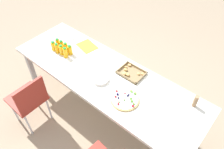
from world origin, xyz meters
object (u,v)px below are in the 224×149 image
at_px(party_table, 105,78).
at_px(juice_bottle_3, 65,53).
at_px(juice_bottle_1, 57,48).
at_px(fruit_pizza, 125,99).
at_px(paper_folder, 87,46).
at_px(cardboard_tube, 195,101).
at_px(juice_bottle_2, 61,50).
at_px(juice_bottle_4, 58,43).
at_px(juice_bottle_5, 62,45).
at_px(napkin_stack, 71,36).
at_px(juice_bottle_6, 66,48).
at_px(snack_tray, 131,73).
at_px(juice_bottle_0, 54,46).
at_px(chair_near_left, 29,99).
at_px(plate_stack, 100,79).
at_px(juice_bottle_7, 70,50).

distance_m(party_table, juice_bottle_3, 0.61).
xyz_separation_m(juice_bottle_1, fruit_pizza, (1.15, -0.05, -0.05)).
bearing_deg(paper_folder, cardboard_tube, 0.67).
xyz_separation_m(juice_bottle_2, juice_bottle_4, (-0.15, 0.06, -0.00)).
height_order(juice_bottle_3, juice_bottle_5, juice_bottle_3).
bearing_deg(cardboard_tube, napkin_stack, -179.65).
distance_m(juice_bottle_5, juice_bottle_6, 0.08).
bearing_deg(juice_bottle_1, napkin_stack, 109.99).
height_order(juice_bottle_3, paper_folder, juice_bottle_3).
bearing_deg(snack_tray, juice_bottle_3, -160.05).
xyz_separation_m(party_table, juice_bottle_1, (-0.74, -0.09, 0.13)).
distance_m(juice_bottle_0, juice_bottle_5, 0.11).
height_order(fruit_pizza, cardboard_tube, cardboard_tube).
xyz_separation_m(party_table, paper_folder, (-0.54, 0.24, 0.06)).
distance_m(chair_near_left, fruit_pizza, 1.19).
xyz_separation_m(juice_bottle_1, juice_bottle_5, (-0.00, 0.08, 0.00)).
bearing_deg(paper_folder, juice_bottle_1, -121.13).
bearing_deg(plate_stack, juice_bottle_1, 179.24).
bearing_deg(napkin_stack, juice_bottle_5, -65.15).
bearing_deg(juice_bottle_2, juice_bottle_7, 42.38).
relative_size(juice_bottle_0, juice_bottle_4, 0.99).
relative_size(juice_bottle_0, juice_bottle_3, 0.92).
distance_m(juice_bottle_3, juice_bottle_4, 0.24).
height_order(juice_bottle_1, juice_bottle_2, juice_bottle_2).
bearing_deg(snack_tray, juice_bottle_6, -165.62).
height_order(snack_tray, cardboard_tube, cardboard_tube).
xyz_separation_m(juice_bottle_7, cardboard_tube, (1.59, 0.27, 0.01)).
relative_size(plate_stack, napkin_stack, 1.28).
xyz_separation_m(juice_bottle_4, paper_folder, (0.28, 0.26, -0.06)).
height_order(juice_bottle_0, cardboard_tube, cardboard_tube).
distance_m(plate_stack, paper_folder, 0.66).
bearing_deg(paper_folder, juice_bottle_3, -99.36).
xyz_separation_m(fruit_pizza, snack_tray, (-0.19, 0.36, -0.00)).
height_order(party_table, cardboard_tube, cardboard_tube).
distance_m(party_table, chair_near_left, 0.96).
distance_m(juice_bottle_2, juice_bottle_7, 0.11).
xyz_separation_m(juice_bottle_5, cardboard_tube, (1.75, 0.28, 0.01)).
relative_size(juice_bottle_1, cardboard_tube, 0.96).
distance_m(juice_bottle_2, juice_bottle_6, 0.07).
height_order(juice_bottle_1, napkin_stack, juice_bottle_1).
xyz_separation_m(party_table, juice_bottle_2, (-0.67, -0.08, 0.13)).
bearing_deg(juice_bottle_2, juice_bottle_1, -170.69).
relative_size(juice_bottle_3, juice_bottle_6, 1.03).
height_order(juice_bottle_3, cardboard_tube, juice_bottle_3).
relative_size(chair_near_left, juice_bottle_5, 5.90).
bearing_deg(juice_bottle_0, juice_bottle_4, 92.77).
bearing_deg(juice_bottle_5, juice_bottle_6, 0.46).
bearing_deg(juice_bottle_0, juice_bottle_3, 2.86).
xyz_separation_m(juice_bottle_0, juice_bottle_2, (0.14, 0.01, 0.00)).
bearing_deg(party_table, fruit_pizza, -19.30).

